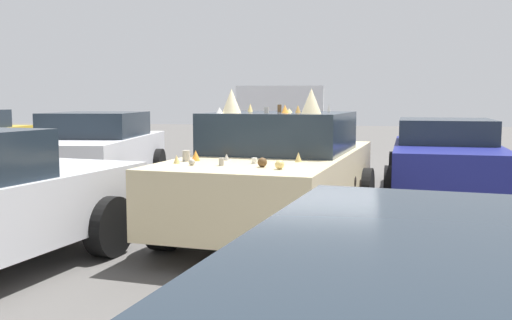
{
  "coord_description": "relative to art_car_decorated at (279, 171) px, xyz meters",
  "views": [
    {
      "loc": [
        -7.24,
        -1.09,
        1.68
      ],
      "look_at": [
        0.0,
        0.3,
        0.9
      ],
      "focal_mm": 40.11,
      "sensor_mm": 36.0,
      "label": 1
    }
  ],
  "objects": [
    {
      "name": "parked_sedan_near_right",
      "position": [
        3.49,
        -2.53,
        -0.08
      ],
      "size": [
        4.28,
        2.27,
        1.32
      ],
      "rotation": [
        0.0,
        0.0,
        3.07
      ],
      "color": "navy",
      "rests_on": "ground"
    },
    {
      "name": "ground_plane",
      "position": [
        -0.02,
        0.0,
        -0.76
      ],
      "size": [
        60.0,
        60.0,
        0.0
      ],
      "primitive_type": "plane",
      "color": "#514F4C"
    },
    {
      "name": "parked_van_far_left",
      "position": [
        7.88,
        0.98,
        0.37
      ],
      "size": [
        5.33,
        2.49,
        1.99
      ],
      "rotation": [
        0.0,
        0.0,
        0.07
      ],
      "color": "silver",
      "rests_on": "ground"
    },
    {
      "name": "art_car_decorated",
      "position": [
        0.0,
        0.0,
        0.0
      ],
      "size": [
        4.66,
        2.49,
        1.81
      ],
      "rotation": [
        0.0,
        0.0,
        3.02
      ],
      "color": "beige",
      "rests_on": "ground"
    },
    {
      "name": "parked_sedan_near_left",
      "position": [
        2.7,
        3.9,
        -0.02
      ],
      "size": [
        4.29,
        2.36,
        1.44
      ],
      "rotation": [
        0.0,
        0.0,
        3.27
      ],
      "color": "silver",
      "rests_on": "ground"
    }
  ]
}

